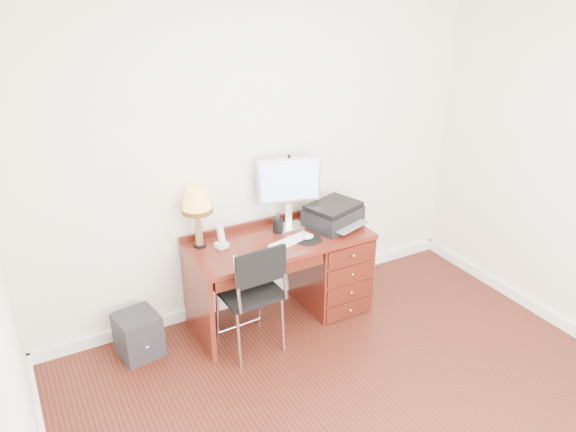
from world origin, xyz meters
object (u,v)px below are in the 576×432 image
phone (221,241)px  equipment_box (138,335)px  monitor (288,184)px  chair (252,287)px  printer (333,215)px  leg_lamp (197,204)px  desk (313,265)px

phone → equipment_box: phone is taller
monitor → chair: size_ratio=0.64×
monitor → printer: size_ratio=1.16×
phone → chair: size_ratio=0.20×
phone → equipment_box: 0.96m
printer → leg_lamp: leg_lamp is taller
leg_lamp → equipment_box: (-0.59, -0.12, -0.94)m
monitor → printer: (0.35, -0.16, -0.29)m
desk → phone: bearing=174.1°
printer → leg_lamp: (-1.14, 0.18, 0.27)m
desk → leg_lamp: 1.19m
chair → phone: bearing=98.0°
printer → leg_lamp: size_ratio=1.06×
monitor → equipment_box: size_ratio=1.73×
leg_lamp → chair: leg_lamp is taller
printer → desk: bearing=163.7°
desk → equipment_box: size_ratio=4.25×
monitor → chair: (-0.57, -0.49, -0.56)m
monitor → equipment_box: 1.68m
chair → monitor: bearing=37.8°
printer → leg_lamp: bearing=153.1°
desk → equipment_box: 1.55m
printer → phone: 1.00m
desk → chair: bearing=-156.2°
desk → printer: printer is taller
desk → monitor: size_ratio=2.45×
desk → printer: 0.48m
printer → phone: size_ratio=2.82×
monitor → equipment_box: (-1.38, -0.10, -0.96)m
desk → printer: bearing=1.7°
chair → printer: bearing=16.9°
desk → phone: phone is taller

